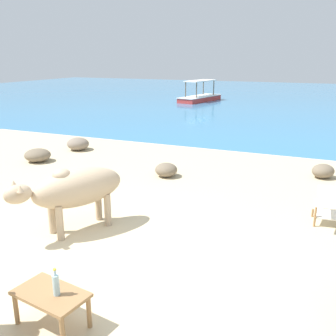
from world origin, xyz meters
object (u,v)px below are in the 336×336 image
at_px(deck_chair_near, 333,205).
at_px(boat_red, 200,97).
at_px(cow, 75,189).
at_px(bottle, 56,284).
at_px(low_bench_table, 51,298).

xyz_separation_m(deck_chair_near, boat_red, (-7.96, 16.85, -0.13)).
bearing_deg(cow, bottle, 59.52).
bearing_deg(boat_red, low_bench_table, 26.36).
height_order(low_bench_table, boat_red, boat_red).
xyz_separation_m(bottle, deck_chair_near, (2.53, 3.72, -0.13)).
relative_size(bottle, boat_red, 0.08).
bearing_deg(bottle, boat_red, 104.78).
bearing_deg(boat_red, cow, 24.56).
distance_m(cow, boat_red, 19.05).
bearing_deg(deck_chair_near, cow, 107.62).
distance_m(cow, deck_chair_near, 4.14).
bearing_deg(low_bench_table, bottle, 5.91).
bearing_deg(deck_chair_near, boat_red, 18.19).
xyz_separation_m(bottle, boat_red, (-5.43, 20.57, -0.26)).
height_order(bottle, deck_chair_near, bottle).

